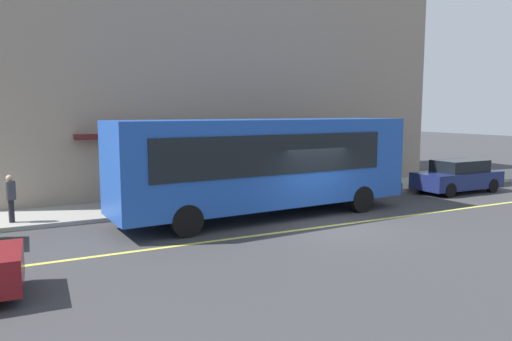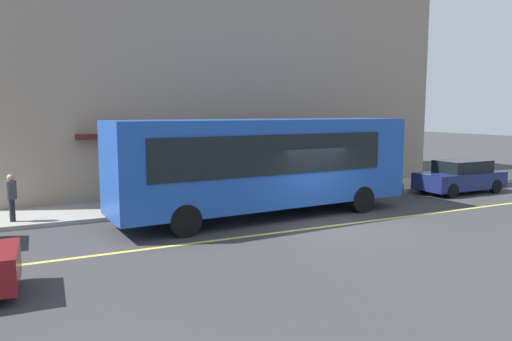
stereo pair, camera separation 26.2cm
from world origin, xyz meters
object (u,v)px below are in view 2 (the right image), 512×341
bus (267,162)px  car_navy (460,177)px  traffic_light (344,139)px  pedestrian_waiting (11,194)px

bus → car_navy: size_ratio=2.61×
bus → traffic_light: size_ratio=3.52×
bus → pedestrian_waiting: size_ratio=7.15×
traffic_light → pedestrian_waiting: bearing=-179.5°
car_navy → pedestrian_waiting: 18.80m
bus → car_navy: (10.52, 0.65, -1.24)m
bus → pedestrian_waiting: 8.60m
bus → car_navy: bearing=3.5°
traffic_light → car_navy: 5.88m
traffic_light → car_navy: traffic_light is taller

